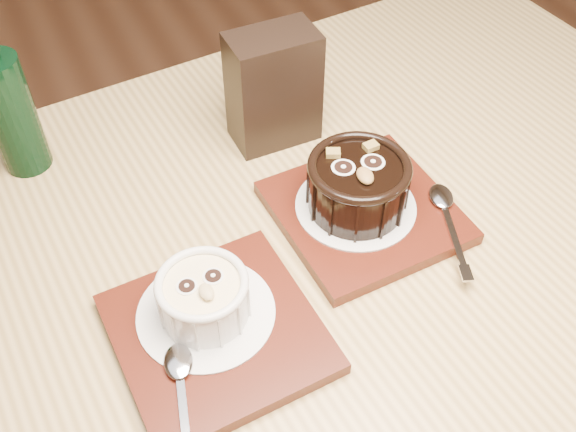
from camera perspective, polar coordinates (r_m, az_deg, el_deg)
name	(u,v)px	position (r m, az deg, el deg)	size (l,w,h in m)	color
table	(287,332)	(0.75, -0.08, -9.79)	(1.26, 0.90, 0.75)	olive
tray_left	(217,333)	(0.64, -6.01, -9.86)	(0.18, 0.18, 0.01)	#4C180C
doily_left	(206,313)	(0.64, -6.95, -8.14)	(0.13, 0.13, 0.00)	white
ramekin_white	(203,296)	(0.62, -7.18, -6.71)	(0.08, 0.08, 0.05)	white
spoon_left	(182,397)	(0.59, -8.97, -14.93)	(0.03, 0.13, 0.01)	silver
tray_right	(364,212)	(0.73, 6.48, 0.33)	(0.18, 0.18, 0.01)	#4C180C
doily_right	(356,206)	(0.73, 5.75, 0.87)	(0.13, 0.13, 0.00)	white
ramekin_dark	(358,183)	(0.70, 5.95, 2.79)	(0.11, 0.11, 0.06)	black
spoon_right	(449,220)	(0.72, 13.47, -0.31)	(0.03, 0.13, 0.01)	silver
condiment_stand	(273,88)	(0.79, -1.24, 10.75)	(0.10, 0.06, 0.14)	black
green_bottle	(10,110)	(0.80, -22.49, 8.28)	(0.05, 0.05, 0.20)	black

